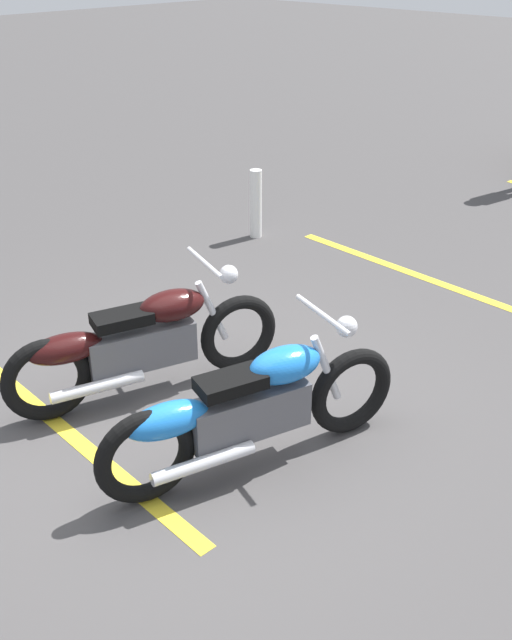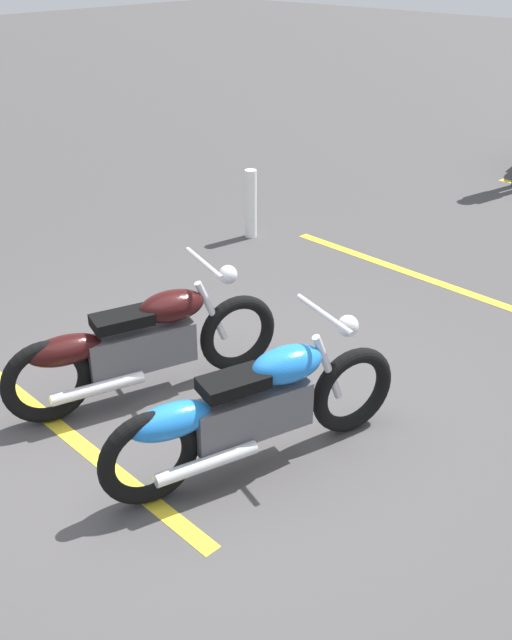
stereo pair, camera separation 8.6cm
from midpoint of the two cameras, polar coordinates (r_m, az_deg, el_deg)
ground_plane at (r=5.46m, az=-5.40°, el=-8.48°), size 60.00×60.00×0.00m
motorcycle_bright_foreground at (r=4.84m, az=-0.95°, el=-6.93°), size 2.16×0.83×1.04m
motorcycle_dark_foreground at (r=5.65m, az=-9.48°, el=-1.86°), size 2.15×0.87×1.04m
bollard_post at (r=8.75m, az=-0.70°, el=9.04°), size 0.14×0.14×0.82m
parking_stripe_near at (r=5.56m, az=-14.86°, el=-8.62°), size 0.25×3.20×0.01m
parking_stripe_mid at (r=8.03m, az=11.82°, el=3.55°), size 0.25×3.20×0.01m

